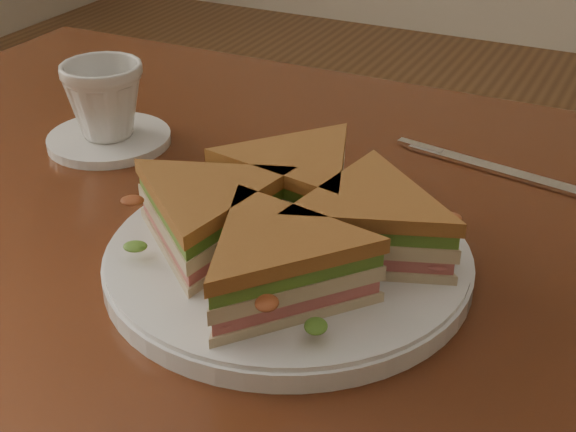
% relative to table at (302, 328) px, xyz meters
% --- Properties ---
extents(table, '(1.20, 0.80, 0.75)m').
position_rel_table_xyz_m(table, '(0.00, 0.00, 0.00)').
color(table, '#3A190D').
rests_on(table, ground).
extents(plate, '(0.30, 0.30, 0.02)m').
position_rel_table_xyz_m(plate, '(0.01, -0.05, 0.11)').
color(plate, white).
rests_on(plate, table).
extents(sandwich_wedges, '(0.32, 0.32, 0.06)m').
position_rel_table_xyz_m(sandwich_wedges, '(0.01, -0.05, 0.14)').
color(sandwich_wedges, beige).
rests_on(sandwich_wedges, plate).
extents(crisps_mound, '(0.09, 0.09, 0.05)m').
position_rel_table_xyz_m(crisps_mound, '(0.01, -0.05, 0.14)').
color(crisps_mound, '#CE661A').
rests_on(crisps_mound, plate).
extents(spoon, '(0.18, 0.06, 0.01)m').
position_rel_table_xyz_m(spoon, '(-0.13, 0.03, 0.10)').
color(spoon, silver).
rests_on(spoon, table).
extents(knife, '(0.21, 0.05, 0.00)m').
position_rel_table_xyz_m(knife, '(0.11, 0.20, 0.10)').
color(knife, silver).
rests_on(knife, table).
extents(saucer, '(0.13, 0.13, 0.01)m').
position_rel_table_xyz_m(saucer, '(-0.27, 0.08, 0.10)').
color(saucer, white).
rests_on(saucer, table).
extents(coffee_cup, '(0.10, 0.10, 0.08)m').
position_rel_table_xyz_m(coffee_cup, '(-0.27, 0.08, 0.15)').
color(coffee_cup, white).
rests_on(coffee_cup, saucer).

